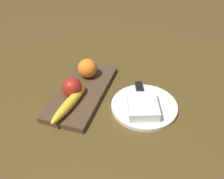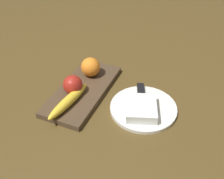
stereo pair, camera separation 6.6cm
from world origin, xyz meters
name	(u,v)px [view 1 (the left image)]	position (x,y,z in m)	size (l,w,h in m)	color
ground_plane	(69,97)	(0.00, 0.00, 0.00)	(2.40, 2.40, 0.00)	#523E1D
fruit_tray	(81,92)	(-0.03, 0.04, 0.01)	(0.34, 0.15, 0.02)	#4C3927
apple	(72,87)	(0.01, 0.02, 0.05)	(0.07, 0.07, 0.07)	#A8241A
banana	(69,103)	(0.07, 0.04, 0.04)	(0.20, 0.03, 0.03)	yellow
orange_near_apple	(87,68)	(-0.11, 0.03, 0.06)	(0.07, 0.07, 0.07)	orange
dinner_plate	(144,106)	(-0.03, 0.26, 0.01)	(0.22, 0.22, 0.01)	white
folded_napkin	(143,107)	(0.00, 0.26, 0.03)	(0.11, 0.10, 0.03)	white
knife	(141,94)	(-0.07, 0.24, 0.02)	(0.18, 0.09, 0.01)	silver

